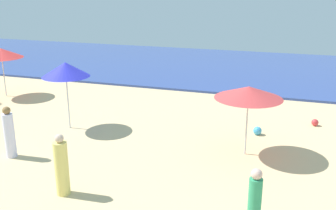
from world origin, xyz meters
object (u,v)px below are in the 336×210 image
(umbrella_0, at_px, (66,70))
(beach_ball_0, at_px, (315,122))
(beachgoer_3, at_px, (9,133))
(umbrella_1, at_px, (249,92))
(beachgoer_4, at_px, (255,202))
(umbrella_3, at_px, (1,53))
(beach_ball_1, at_px, (257,131))
(beachgoer_2, at_px, (62,167))

(umbrella_0, relative_size, beach_ball_0, 9.57)
(umbrella_0, bearing_deg, beachgoer_3, -97.19)
(umbrella_1, bearing_deg, beachgoer_4, -80.21)
(umbrella_3, relative_size, beach_ball_0, 8.80)
(umbrella_3, relative_size, beachgoer_3, 1.40)
(umbrella_3, height_order, beach_ball_1, umbrella_3)
(beachgoer_3, bearing_deg, beach_ball_1, 43.54)
(umbrella_0, bearing_deg, beachgoer_4, -31.59)
(umbrella_0, relative_size, beachgoer_3, 1.52)
(beachgoer_2, relative_size, beachgoer_4, 1.08)
(umbrella_3, height_order, beachgoer_4, umbrella_3)
(beachgoer_3, distance_m, beach_ball_0, 11.42)
(beachgoer_4, xyz_separation_m, beach_ball_0, (1.55, 7.94, -0.64))
(beachgoer_2, distance_m, beachgoer_4, 5.08)
(umbrella_1, height_order, umbrella_3, umbrella_3)
(umbrella_1, height_order, beachgoer_4, umbrella_1)
(beachgoer_2, distance_m, beach_ball_1, 7.60)
(umbrella_3, distance_m, beach_ball_1, 12.85)
(umbrella_1, distance_m, beachgoer_2, 6.14)
(beach_ball_1, bearing_deg, umbrella_0, -167.79)
(umbrella_0, bearing_deg, beach_ball_1, 12.21)
(umbrella_3, height_order, beachgoer_3, umbrella_3)
(umbrella_0, relative_size, beachgoer_2, 1.52)
(umbrella_1, bearing_deg, beach_ball_1, 83.79)
(umbrella_0, bearing_deg, beach_ball_0, 19.44)
(umbrella_1, relative_size, beach_ball_0, 8.51)
(beach_ball_0, bearing_deg, beachgoer_2, -130.46)
(beach_ball_0, bearing_deg, umbrella_1, -122.36)
(umbrella_3, relative_size, beachgoer_4, 1.50)
(umbrella_1, height_order, beachgoer_2, umbrella_1)
(beachgoer_4, height_order, beach_ball_1, beachgoer_4)
(umbrella_0, distance_m, beach_ball_1, 7.59)
(beach_ball_0, bearing_deg, umbrella_0, -160.56)
(umbrella_3, bearing_deg, beach_ball_0, 0.89)
(umbrella_1, height_order, beach_ball_1, umbrella_1)
(umbrella_0, xyz_separation_m, beachgoer_3, (-0.37, -2.96, -1.53))
(beachgoer_4, bearing_deg, beach_ball_0, 104.96)
(beachgoer_3, bearing_deg, umbrella_0, 95.32)
(umbrella_0, height_order, beach_ball_0, umbrella_0)
(umbrella_1, distance_m, beachgoer_3, 7.83)
(beachgoer_2, height_order, beachgoer_4, beachgoer_2)
(umbrella_3, xyz_separation_m, beach_ball_1, (12.60, -1.48, -2.02))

